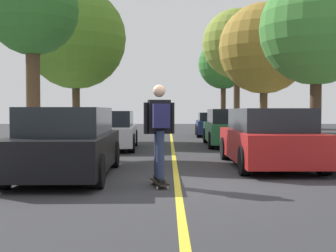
{
  "coord_description": "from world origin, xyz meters",
  "views": [
    {
      "loc": [
        -0.18,
        -8.65,
        1.41
      ],
      "look_at": [
        -0.1,
        6.68,
        0.89
      ],
      "focal_mm": 49.57,
      "sensor_mm": 36.0,
      "label": 1
    }
  ],
  "objects": [
    {
      "name": "ground",
      "position": [
        0.0,
        0.0,
        0.0
      ],
      "size": [
        80.0,
        80.0,
        0.0
      ],
      "primitive_type": "plane",
      "color": "#2D2D30"
    },
    {
      "name": "center_line",
      "position": [
        0.0,
        4.0,
        0.0
      ],
      "size": [
        0.12,
        39.2,
        0.01
      ],
      "primitive_type": "cube",
      "color": "gold",
      "rests_on": "ground"
    },
    {
      "name": "parked_car_left_nearest",
      "position": [
        -2.33,
        1.24,
        0.72
      ],
      "size": [
        1.99,
        4.55,
        1.47
      ],
      "color": "black",
      "rests_on": "ground"
    },
    {
      "name": "parked_car_left_near",
      "position": [
        -2.33,
        8.21,
        0.69
      ],
      "size": [
        2.1,
        4.37,
        1.39
      ],
      "color": "#B7B7BC",
      "rests_on": "ground"
    },
    {
      "name": "parked_car_right_nearest",
      "position": [
        2.33,
        2.94,
        0.72
      ],
      "size": [
        1.96,
        4.67,
        1.46
      ],
      "color": "maroon",
      "rests_on": "ground"
    },
    {
      "name": "parked_car_right_near",
      "position": [
        2.33,
        9.83,
        0.72
      ],
      "size": [
        2.05,
        4.61,
        1.46
      ],
      "color": "#1E5B33",
      "rests_on": "ground"
    },
    {
      "name": "parked_car_right_far",
      "position": [
        2.33,
        16.61,
        0.65
      ],
      "size": [
        2.06,
        4.18,
        1.3
      ],
      "color": "navy",
      "rests_on": "ground"
    },
    {
      "name": "street_tree_left_nearest",
      "position": [
        -4.44,
        5.99,
        4.52
      ],
      "size": [
        2.89,
        2.89,
        5.9
      ],
      "color": "#4C3823",
      "rests_on": "sidewalk_left"
    },
    {
      "name": "street_tree_left_near",
      "position": [
        -4.44,
        12.81,
        4.71
      ],
      "size": [
        4.65,
        4.65,
        6.91
      ],
      "color": "#3D2D1E",
      "rests_on": "sidewalk_left"
    },
    {
      "name": "street_tree_right_nearest",
      "position": [
        4.44,
        5.82,
        3.95
      ],
      "size": [
        3.53,
        3.53,
        5.6
      ],
      "color": "#3D2D1E",
      "rests_on": "sidewalk_right"
    },
    {
      "name": "street_tree_right_near",
      "position": [
        4.44,
        13.7,
        4.38
      ],
      "size": [
        4.36,
        4.36,
        6.43
      ],
      "color": "#4C3823",
      "rests_on": "sidewalk_right"
    },
    {
      "name": "street_tree_right_far",
      "position": [
        4.44,
        22.48,
        5.85
      ],
      "size": [
        4.66,
        4.66,
        8.07
      ],
      "color": "#3D2D1E",
      "rests_on": "sidewalk_right"
    },
    {
      "name": "street_tree_right_farthest",
      "position": [
        4.44,
        30.05,
        5.25
      ],
      "size": [
        4.16,
        4.16,
        7.22
      ],
      "color": "#3D2D1E",
      "rests_on": "sidewalk_right"
    },
    {
      "name": "fire_hydrant",
      "position": [
        3.83,
        7.56,
        0.49
      ],
      "size": [
        0.2,
        0.2,
        0.7
      ],
      "color": "#B2140F",
      "rests_on": "sidewalk_right"
    },
    {
      "name": "skateboard",
      "position": [
        -0.34,
        -0.08,
        0.09
      ],
      "size": [
        0.38,
        0.87,
        0.1
      ],
      "color": "black",
      "rests_on": "ground"
    },
    {
      "name": "skateboarder",
      "position": [
        -0.33,
        -0.11,
        1.12
      ],
      "size": [
        0.59,
        0.71,
        1.78
      ],
      "color": "black",
      "rests_on": "skateboard"
    }
  ]
}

